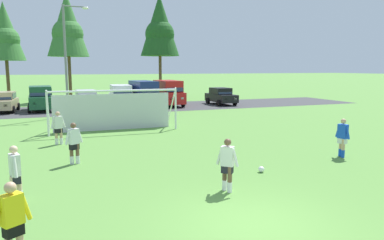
% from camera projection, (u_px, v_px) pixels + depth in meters
% --- Properties ---
extents(ground_plane, '(400.00, 400.00, 0.00)m').
position_uv_depth(ground_plane, '(131.00, 128.00, 22.49)').
color(ground_plane, '#598C3D').
extents(parking_lot_strip, '(52.00, 8.40, 0.01)m').
position_uv_depth(parking_lot_strip, '(106.00, 109.00, 33.02)').
color(parking_lot_strip, '#3D3D3F').
rests_on(parking_lot_strip, ground).
extents(soccer_ball, '(0.22, 0.22, 0.22)m').
position_uv_depth(soccer_ball, '(261.00, 169.00, 12.89)').
color(soccer_ball, white).
rests_on(soccer_ball, ground).
extents(soccer_goal, '(7.46, 2.11, 2.57)m').
position_uv_depth(soccer_goal, '(114.00, 109.00, 21.42)').
color(soccer_goal, white).
rests_on(soccer_goal, ground).
extents(referee, '(0.70, 0.41, 1.64)m').
position_uv_depth(referee, '(13.00, 223.00, 6.75)').
color(referee, tan).
rests_on(referee, ground).
extents(player_striker_near, '(0.32, 0.75, 1.64)m').
position_uv_depth(player_striker_near, '(342.00, 138.00, 15.04)').
color(player_striker_near, tan).
rests_on(player_striker_near, ground).
extents(player_midfield_center, '(0.34, 0.75, 1.64)m').
position_uv_depth(player_midfield_center, '(15.00, 175.00, 9.85)').
color(player_midfield_center, beige).
rests_on(player_midfield_center, ground).
extents(player_defender_far, '(0.71, 0.40, 1.64)m').
position_uv_depth(player_defender_far, '(74.00, 143.00, 13.93)').
color(player_defender_far, brown).
rests_on(player_defender_far, ground).
extents(player_winger_left, '(0.73, 0.38, 1.64)m').
position_uv_depth(player_winger_left, '(58.00, 128.00, 17.50)').
color(player_winger_left, tan).
rests_on(player_winger_left, ground).
extents(player_winger_right, '(0.54, 0.62, 1.64)m').
position_uv_depth(player_winger_right, '(227.00, 165.00, 10.81)').
color(player_winger_right, brown).
rests_on(player_winger_right, ground).
extents(parked_car_slot_far_left, '(2.23, 4.30, 1.72)m').
position_uv_depth(parked_car_slot_far_left, '(4.00, 102.00, 30.47)').
color(parked_car_slot_far_left, tan).
rests_on(parked_car_slot_far_left, ground).
extents(parked_car_slot_left, '(2.31, 4.69, 2.16)m').
position_uv_depth(parked_car_slot_left, '(41.00, 98.00, 31.36)').
color(parked_car_slot_left, '#194C2D').
rests_on(parked_car_slot_left, ground).
extents(parked_car_slot_center_left, '(2.24, 4.30, 1.72)m').
position_uv_depth(parked_car_slot_center_left, '(86.00, 99.00, 33.17)').
color(parked_car_slot_center_left, '#B2B2BC').
rests_on(parked_car_slot_center_left, ground).
extents(parked_car_slot_center, '(2.33, 4.70, 2.16)m').
position_uv_depth(parked_car_slot_center, '(121.00, 96.00, 33.59)').
color(parked_car_slot_center, silver).
rests_on(parked_car_slot_center, ground).
extents(parked_car_slot_center_right, '(2.44, 4.92, 2.52)m').
position_uv_depth(parked_car_slot_center_right, '(144.00, 93.00, 33.99)').
color(parked_car_slot_center_right, navy).
rests_on(parked_car_slot_center_right, ground).
extents(parked_car_slot_right, '(2.31, 4.86, 2.52)m').
position_uv_depth(parked_car_slot_right, '(168.00, 92.00, 35.44)').
color(parked_car_slot_right, red).
rests_on(parked_car_slot_right, ground).
extents(parked_car_slot_far_right, '(2.14, 4.26, 1.72)m').
position_uv_depth(parked_car_slot_far_right, '(221.00, 96.00, 36.78)').
color(parked_car_slot_far_right, black).
rests_on(parked_car_slot_far_right, ground).
extents(tree_left_edge, '(4.13, 4.13, 11.01)m').
position_uv_depth(tree_left_edge, '(5.00, 33.00, 39.48)').
color(tree_left_edge, brown).
rests_on(tree_left_edge, ground).
extents(tree_mid_left, '(4.54, 4.54, 12.10)m').
position_uv_depth(tree_mid_left, '(67.00, 27.00, 39.83)').
color(tree_mid_left, brown).
rests_on(tree_mid_left, ground).
extents(tree_center_back, '(4.69, 4.69, 12.51)m').
position_uv_depth(tree_center_back, '(160.00, 27.00, 42.99)').
color(tree_center_back, brown).
rests_on(tree_center_back, ground).
extents(street_lamp, '(2.00, 0.32, 8.43)m').
position_uv_depth(street_lamp, '(68.00, 60.00, 27.15)').
color(street_lamp, slate).
rests_on(street_lamp, ground).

